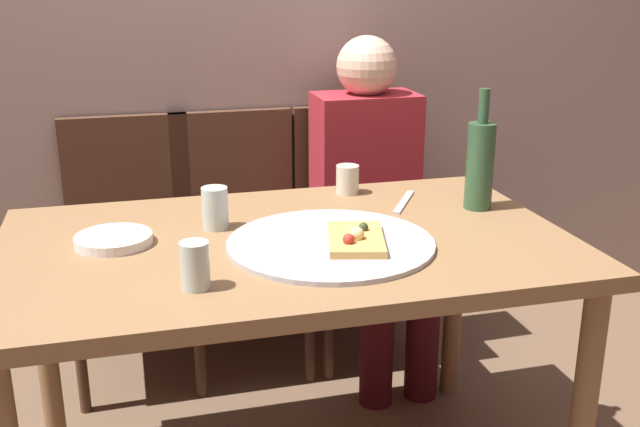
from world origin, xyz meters
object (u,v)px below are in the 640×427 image
object	(u,v)px
pizza_tray	(331,243)
chair_left	(132,232)
wine_glass	(195,265)
dining_table	(288,270)
chair_right	(359,213)
wine_bottle	(480,163)
table_knife	(404,202)
tumbler_near	(347,179)
chair_middle	(240,223)
plate_stack	(114,240)
tumbler_far	(215,208)
guest_in_sweater	(373,192)
pizza_slice_last	(356,238)

from	to	relation	value
pizza_tray	chair_left	world-z (taller)	chair_left
chair_left	wine_glass	bearing A→B (deg)	96.63
pizza_tray	wine_glass	size ratio (longest dim) A/B	4.92
dining_table	chair_right	distance (m)	0.95
pizza_tray	chair_right	size ratio (longest dim) A/B	0.56
wine_bottle	table_knife	xyz separation A→B (m)	(-0.18, 0.10, -0.13)
tumbler_near	table_knife	distance (m)	0.19
chair_middle	wine_glass	bearing A→B (deg)	76.69
plate_stack	chair_right	xyz separation A→B (m)	(0.87, 0.76, -0.24)
chair_left	pizza_tray	bearing A→B (deg)	117.26
wine_bottle	plate_stack	size ratio (longest dim) A/B	1.80
tumbler_far	wine_glass	bearing A→B (deg)	-103.38
wine_glass	chair_right	distance (m)	1.32
wine_glass	table_knife	size ratio (longest dim) A/B	0.46
wine_bottle	tumbler_far	world-z (taller)	wine_bottle
pizza_tray	tumbler_far	world-z (taller)	tumbler_far
wine_bottle	guest_in_sweater	world-z (taller)	guest_in_sweater
dining_table	pizza_tray	xyz separation A→B (m)	(0.09, -0.08, 0.09)
pizza_tray	tumbler_near	distance (m)	0.45
tumbler_near	chair_right	distance (m)	0.59
chair_right	guest_in_sweater	bearing A→B (deg)	90.00
pizza_tray	chair_middle	bearing A→B (deg)	95.43
tumbler_near	tumbler_far	xyz separation A→B (m)	(-0.42, -0.22, 0.01)
guest_in_sweater	wine_glass	bearing A→B (deg)	52.73
tumbler_far	dining_table	bearing A→B (deg)	-37.44
dining_table	wine_glass	world-z (taller)	wine_glass
chair_left	chair_middle	bearing A→B (deg)	-180.00
wine_glass	chair_left	bearing A→B (deg)	96.63
pizza_slice_last	tumbler_far	size ratio (longest dim) A/B	2.26
pizza_tray	table_knife	size ratio (longest dim) A/B	2.29
chair_middle	pizza_slice_last	bearing A→B (deg)	98.56
chair_left	dining_table	bearing A→B (deg)	114.36
tumbler_near	chair_right	size ratio (longest dim) A/B	0.09
wine_glass	plate_stack	bearing A→B (deg)	117.67
wine_bottle	chair_middle	bearing A→B (deg)	128.08
chair_middle	chair_right	xyz separation A→B (m)	(0.45, 0.00, 0.00)
pizza_tray	chair_middle	world-z (taller)	chair_middle
chair_left	tumbler_near	bearing A→B (deg)	142.42
tumbler_near	table_knife	world-z (taller)	tumbler_near
wine_bottle	guest_in_sweater	size ratio (longest dim) A/B	0.29
wine_bottle	wine_glass	bearing A→B (deg)	-156.39
plate_stack	chair_middle	xyz separation A→B (m)	(0.42, 0.76, -0.24)
wine_glass	chair_left	xyz separation A→B (m)	(-0.12, 1.07, -0.28)
tumbler_far	plate_stack	distance (m)	0.26
chair_right	dining_table	bearing A→B (deg)	61.26
wine_bottle	plate_stack	xyz separation A→B (m)	(-0.98, -0.04, -0.12)
dining_table	tumbler_far	xyz separation A→B (m)	(-0.16, 0.12, 0.14)
tumbler_far	chair_left	bearing A→B (deg)	106.87
tumbler_far	wine_glass	world-z (taller)	tumbler_far
tumbler_near	tumbler_far	size ratio (longest dim) A/B	0.78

